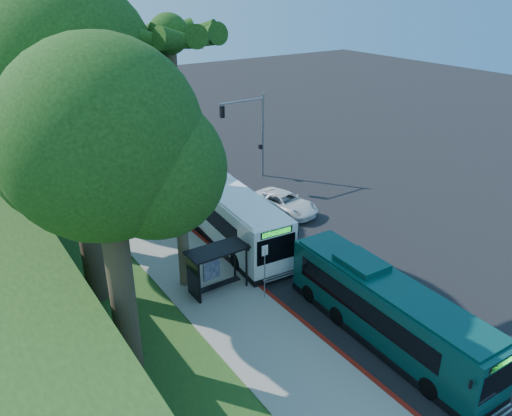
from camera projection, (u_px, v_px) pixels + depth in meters
ground at (289, 235)px, 32.50m from camera, size 140.00×140.00×0.00m
sidewalk at (188, 267)px, 28.78m from camera, size 4.50×70.00×0.12m
red_curb at (260, 287)px, 26.92m from camera, size 0.25×30.00×0.13m
grass_verge at (64, 259)px, 29.69m from camera, size 8.00×70.00×0.06m
bus_shelter at (212, 262)px, 25.92m from camera, size 3.20×1.51×2.55m
stop_sign_pole at (265, 265)px, 25.12m from camera, size 0.35×0.06×3.17m
traffic_signal_pole at (253, 127)px, 40.14m from camera, size 4.10×0.30×7.00m
palm_tree at (170, 49)px, 22.08m from camera, size 4.20×4.20×14.40m
tree_0 at (68, 80)px, 21.56m from camera, size 8.40×8.00×15.70m
tree_1 at (4, 30)px, 26.48m from camera, size 10.50×10.00×18.26m
tree_2 at (14, 55)px, 34.21m from camera, size 8.82×8.40×15.12m
tree_6 at (106, 151)px, 17.39m from camera, size 7.56×7.20×13.74m
white_bus at (224, 209)px, 31.75m from camera, size 3.74×12.90×3.79m
teal_bus at (385, 308)px, 22.55m from camera, size 2.70×11.17×3.31m
pickup at (285, 203)px, 35.50m from camera, size 3.33×5.53×1.44m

